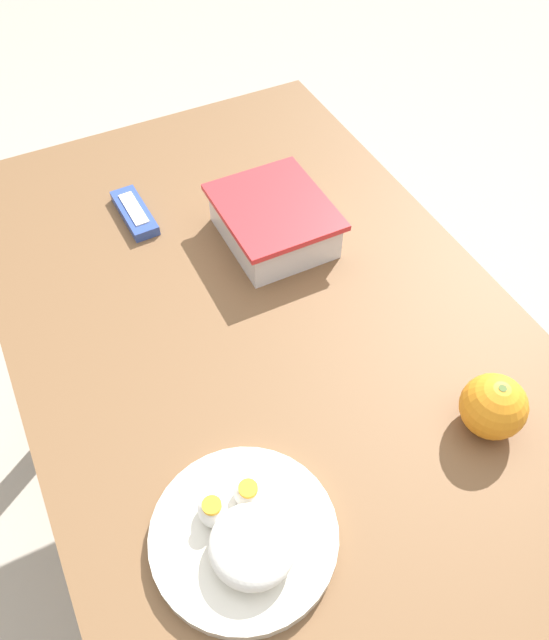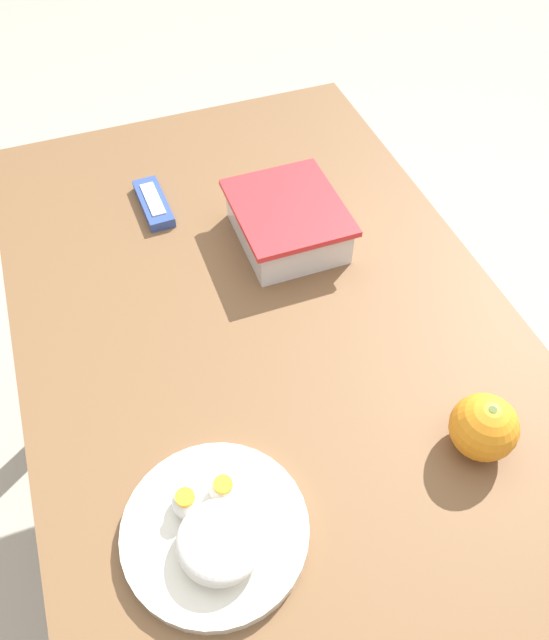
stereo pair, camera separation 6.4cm
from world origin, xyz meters
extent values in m
plane|color=#B2A899|center=(0.00, 0.00, 0.00)|extent=(10.00, 10.00, 0.00)
cube|color=brown|center=(0.00, 0.00, 0.74)|extent=(1.22, 0.74, 0.03)
cylinder|color=brown|center=(-0.55, -0.31, 0.36)|extent=(0.06, 0.06, 0.73)
cylinder|color=brown|center=(-0.55, 0.31, 0.36)|extent=(0.06, 0.06, 0.73)
cube|color=white|center=(-0.18, 0.09, 0.79)|extent=(0.18, 0.16, 0.06)
cube|color=beige|center=(-0.18, 0.09, 0.78)|extent=(0.17, 0.14, 0.04)
cube|color=red|center=(-0.18, 0.09, 0.83)|extent=(0.20, 0.17, 0.01)
ellipsoid|color=gray|center=(-0.23, 0.10, 0.80)|extent=(0.04, 0.03, 0.02)
ellipsoid|color=gray|center=(-0.13, 0.08, 0.80)|extent=(0.06, 0.05, 0.02)
sphere|color=orange|center=(0.27, 0.19, 0.80)|extent=(0.09, 0.09, 0.09)
cylinder|color=#4C662D|center=(0.27, 0.19, 0.84)|extent=(0.01, 0.01, 0.00)
cylinder|color=silver|center=(0.26, -0.17, 0.77)|extent=(0.22, 0.22, 0.02)
ellipsoid|color=white|center=(0.29, -0.17, 0.80)|extent=(0.10, 0.10, 0.04)
ellipsoid|color=white|center=(0.23, -0.19, 0.79)|extent=(0.04, 0.03, 0.03)
cylinder|color=#F4A823|center=(0.23, -0.19, 0.81)|extent=(0.02, 0.02, 0.01)
ellipsoid|color=white|center=(0.23, -0.14, 0.79)|extent=(0.04, 0.03, 0.03)
cylinder|color=#F4A823|center=(0.23, -0.14, 0.81)|extent=(0.02, 0.02, 0.01)
cube|color=#334C9E|center=(-0.34, -0.10, 0.77)|extent=(0.13, 0.05, 0.02)
cube|color=white|center=(-0.34, -0.10, 0.78)|extent=(0.09, 0.03, 0.00)
camera|label=1|loc=(0.52, -0.25, 1.50)|focal=35.00mm
camera|label=2|loc=(0.54, -0.19, 1.50)|focal=35.00mm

